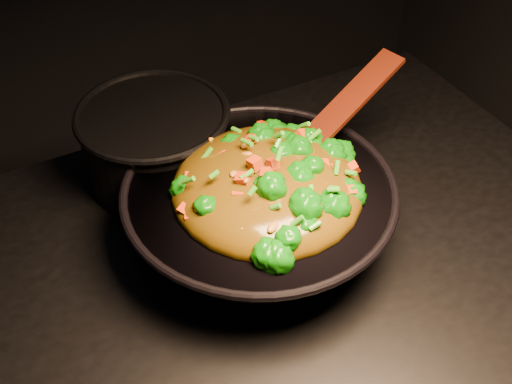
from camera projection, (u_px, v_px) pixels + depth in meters
wok at (259, 215)px, 0.96m from camera, size 0.51×0.51×0.11m
stir_fry at (267, 166)px, 0.89m from camera, size 0.31×0.31×0.09m
spatula at (334, 117)px, 0.97m from camera, size 0.27×0.11×0.11m
back_pot at (156, 144)px, 1.06m from camera, size 0.26×0.26×0.14m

